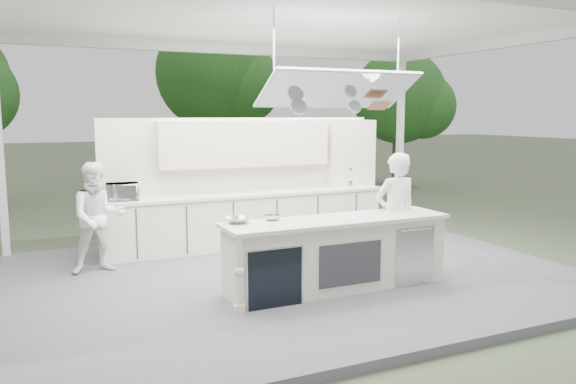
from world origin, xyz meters
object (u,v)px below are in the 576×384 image
back_counter (249,219)px  sous_chef (98,218)px  head_chef (395,215)px  demo_island (336,254)px

back_counter → sous_chef: bearing=-165.7°
back_counter → sous_chef: size_ratio=3.12×
head_chef → back_counter: bearing=-63.0°
demo_island → back_counter: bearing=93.6°
demo_island → sous_chef: sous_chef is taller
head_chef → demo_island: bearing=12.0°
back_counter → sous_chef: (-2.60, -0.66, 0.34)m
demo_island → head_chef: head_chef is taller
head_chef → sous_chef: 4.33m
demo_island → sous_chef: size_ratio=1.91×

